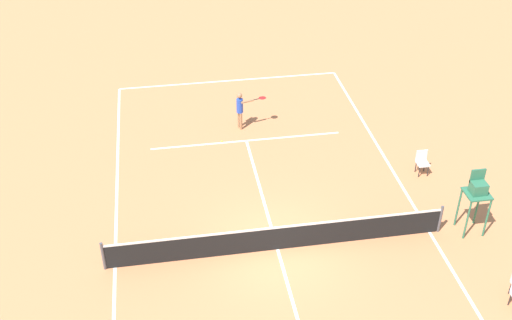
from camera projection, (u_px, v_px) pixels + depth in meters
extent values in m
plane|color=#D37A4C|center=(278.00, 249.00, 21.03)|extent=(60.00, 60.00, 0.00)
cube|color=white|center=(229.00, 81.00, 31.10)|extent=(10.57, 0.10, 0.01)
cube|color=white|center=(429.00, 232.00, 21.75)|extent=(0.10, 24.66, 0.01)
cube|color=white|center=(115.00, 267.00, 20.32)|extent=(0.10, 24.66, 0.01)
cube|color=white|center=(246.00, 141.00, 26.57)|extent=(7.92, 0.10, 0.01)
cube|color=white|center=(278.00, 249.00, 21.03)|extent=(0.10, 13.56, 0.01)
cylinder|color=#4C4C51|center=(440.00, 219.00, 21.49)|extent=(0.10, 0.10, 1.07)
cylinder|color=#4C4C51|center=(103.00, 256.00, 19.98)|extent=(0.10, 0.10, 1.07)
cube|color=black|center=(278.00, 239.00, 20.78)|extent=(11.17, 0.03, 0.91)
cube|color=white|center=(278.00, 228.00, 20.51)|extent=(11.17, 0.04, 0.06)
cylinder|color=#9E704C|center=(239.00, 119.00, 27.27)|extent=(0.12, 0.12, 0.79)
cylinder|color=#9E704C|center=(241.00, 121.00, 27.12)|extent=(0.12, 0.12, 0.79)
cylinder|color=#2647B7|center=(240.00, 106.00, 26.80)|extent=(0.28, 0.28, 0.62)
sphere|color=#9E704C|center=(240.00, 95.00, 26.53)|extent=(0.22, 0.22, 0.22)
cylinder|color=#9E704C|center=(238.00, 103.00, 26.92)|extent=(0.09, 0.09, 0.55)
cylinder|color=#9E704C|center=(247.00, 101.00, 26.63)|extent=(0.55, 0.24, 0.09)
cylinder|color=black|center=(256.00, 99.00, 26.77)|extent=(0.26, 0.11, 0.04)
ellipsoid|color=red|center=(262.00, 98.00, 26.88)|extent=(0.38, 0.36, 0.04)
sphere|color=#CCE033|center=(222.00, 141.00, 26.46)|extent=(0.07, 0.07, 0.07)
cylinder|color=#2D6B4C|center=(487.00, 218.00, 21.15)|extent=(0.07, 0.07, 1.55)
cylinder|color=#2D6B4C|center=(467.00, 220.00, 21.06)|extent=(0.07, 0.07, 1.55)
cylinder|color=#2D6B4C|center=(478.00, 205.00, 21.73)|extent=(0.07, 0.07, 1.55)
cylinder|color=#2D6B4C|center=(458.00, 207.00, 21.63)|extent=(0.07, 0.07, 1.55)
cube|color=#2D6B4C|center=(477.00, 193.00, 20.94)|extent=(0.80, 0.80, 0.06)
cube|color=#2D6B4C|center=(478.00, 188.00, 20.81)|extent=(0.50, 0.44, 0.40)
cube|color=#2D6B4C|center=(478.00, 176.00, 20.78)|extent=(0.50, 0.06, 0.50)
cylinder|color=#262626|center=(510.00, 288.00, 19.26)|extent=(0.04, 0.04, 0.45)
cylinder|color=#262626|center=(428.00, 171.00, 24.35)|extent=(0.04, 0.04, 0.45)
cylinder|color=#262626|center=(419.00, 172.00, 24.30)|extent=(0.04, 0.04, 0.45)
cylinder|color=#262626|center=(424.00, 166.00, 24.64)|extent=(0.04, 0.04, 0.45)
cylinder|color=#262626|center=(416.00, 167.00, 24.59)|extent=(0.04, 0.04, 0.45)
cube|color=silver|center=(423.00, 164.00, 24.33)|extent=(0.44, 0.44, 0.06)
cube|color=silver|center=(422.00, 155.00, 24.36)|extent=(0.44, 0.04, 0.44)
cylinder|color=#262626|center=(510.00, 299.00, 18.88)|extent=(0.04, 0.04, 0.45)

